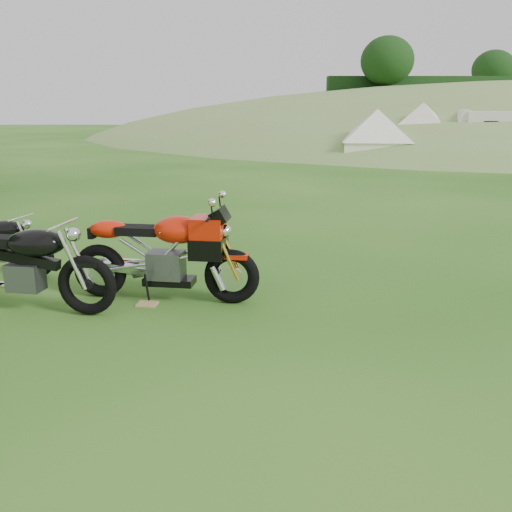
{
  "coord_description": "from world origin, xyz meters",
  "views": [
    {
      "loc": [
        -0.31,
        -5.17,
        2.34
      ],
      "look_at": [
        -0.2,
        0.4,
        0.84
      ],
      "focal_mm": 40.0,
      "sensor_mm": 36.0,
      "label": 1
    }
  ],
  "objects_px": {
    "sport_motorcycle": "(164,247)",
    "plywood_board": "(147,304)",
    "tent_right": "(422,129)",
    "caravan": "(506,135)",
    "tent_mid": "(377,133)",
    "vintage_moto_a": "(22,264)"
  },
  "relations": [
    {
      "from": "vintage_moto_a",
      "to": "sport_motorcycle",
      "type": "bearing_deg",
      "value": 24.19
    },
    {
      "from": "sport_motorcycle",
      "to": "vintage_moto_a",
      "type": "bearing_deg",
      "value": -157.23
    },
    {
      "from": "plywood_board",
      "to": "tent_right",
      "type": "xyz_separation_m",
      "value": [
        9.05,
        19.29,
        1.22
      ]
    },
    {
      "from": "plywood_board",
      "to": "caravan",
      "type": "bearing_deg",
      "value": 55.88
    },
    {
      "from": "sport_motorcycle",
      "to": "plywood_board",
      "type": "relative_size",
      "value": 9.19
    },
    {
      "from": "caravan",
      "to": "sport_motorcycle",
      "type": "bearing_deg",
      "value": -111.68
    },
    {
      "from": "tent_right",
      "to": "caravan",
      "type": "height_order",
      "value": "tent_right"
    },
    {
      "from": "plywood_board",
      "to": "tent_mid",
      "type": "distance_m",
      "value": 18.83
    },
    {
      "from": "vintage_moto_a",
      "to": "tent_mid",
      "type": "relative_size",
      "value": 0.82
    },
    {
      "from": "plywood_board",
      "to": "tent_right",
      "type": "bearing_deg",
      "value": 64.88
    },
    {
      "from": "tent_right",
      "to": "caravan",
      "type": "distance_m",
      "value": 3.51
    },
    {
      "from": "sport_motorcycle",
      "to": "tent_mid",
      "type": "height_order",
      "value": "tent_mid"
    },
    {
      "from": "tent_right",
      "to": "caravan",
      "type": "xyz_separation_m",
      "value": [
        3.36,
        -0.97,
        -0.22
      ]
    },
    {
      "from": "sport_motorcycle",
      "to": "tent_right",
      "type": "bearing_deg",
      "value": 74.7
    },
    {
      "from": "plywood_board",
      "to": "vintage_moto_a",
      "type": "height_order",
      "value": "vintage_moto_a"
    },
    {
      "from": "sport_motorcycle",
      "to": "caravan",
      "type": "bearing_deg",
      "value": 65.59
    },
    {
      "from": "tent_right",
      "to": "caravan",
      "type": "bearing_deg",
      "value": 6.75
    },
    {
      "from": "vintage_moto_a",
      "to": "tent_right",
      "type": "bearing_deg",
      "value": 72.84
    },
    {
      "from": "tent_mid",
      "to": "tent_right",
      "type": "xyz_separation_m",
      "value": [
        2.4,
        1.71,
        0.09
      ]
    },
    {
      "from": "sport_motorcycle",
      "to": "caravan",
      "type": "height_order",
      "value": "caravan"
    },
    {
      "from": "vintage_moto_a",
      "to": "tent_mid",
      "type": "height_order",
      "value": "tent_mid"
    },
    {
      "from": "plywood_board",
      "to": "caravan",
      "type": "distance_m",
      "value": 22.15
    }
  ]
}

